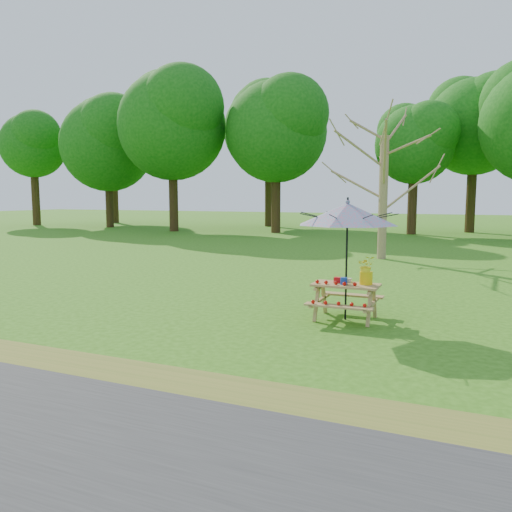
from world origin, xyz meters
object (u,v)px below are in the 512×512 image
at_px(bare_tree, 387,83).
at_px(flower_bucket, 366,269).
at_px(patio_umbrella, 348,214).
at_px(picnic_table, 346,302).

height_order(bare_tree, flower_bucket, bare_tree).
bearing_deg(patio_umbrella, bare_tree, 95.30).
bearing_deg(picnic_table, bare_tree, 95.30).
xyz_separation_m(bare_tree, picnic_table, (0.88, -9.49, -5.89)).
relative_size(patio_umbrella, flower_bucket, 4.29).
bearing_deg(picnic_table, patio_umbrella, 84.81).
height_order(picnic_table, flower_bucket, flower_bucket).
bearing_deg(flower_bucket, bare_tree, 97.43).
relative_size(picnic_table, patio_umbrella, 0.59).
bearing_deg(bare_tree, picnic_table, -84.70).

